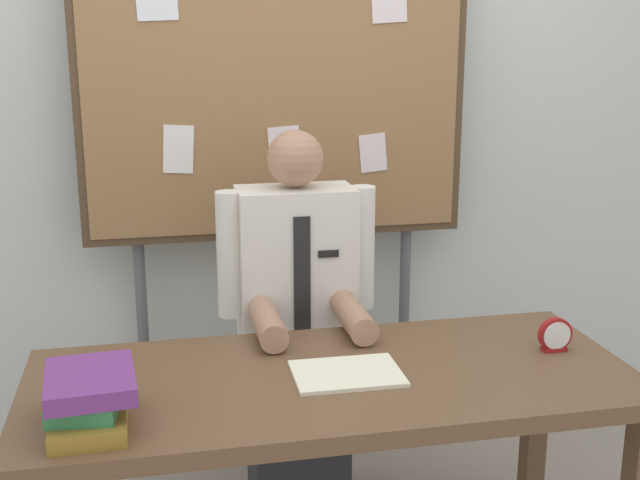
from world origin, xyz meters
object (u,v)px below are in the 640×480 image
Objects in this scene: book_stack at (89,398)px; desk_clock at (555,336)px; desk at (332,404)px; person at (297,340)px; open_notebook at (347,374)px; bulletin_board at (276,83)px.

desk_clock is (1.35, 0.20, -0.02)m from book_stack.
desk is 0.56m from person.
book_stack is at bearing -167.69° from open_notebook.
book_stack reaches higher than desk_clock.
book_stack reaches higher than desk.
person is 0.60m from open_notebook.
person is 1.00m from book_stack.
bulletin_board reaches higher than desk_clock.
desk_clock is at bearing 4.03° from open_notebook.
book_stack is (-0.65, -1.14, -0.69)m from bulletin_board.
open_notebook is (0.04, -0.99, -0.75)m from bulletin_board.
person is at bearing 93.64° from open_notebook.
person is at bearing 90.00° from desk.
person is 4.74× the size of book_stack.
desk_clock is (0.70, 0.03, 0.14)m from desk.
desk is 0.80× the size of bulletin_board.
person is 0.96m from bulletin_board.
bulletin_board is 7.08× the size of open_notebook.
person is 13.16× the size of desk_clock.
book_stack is 2.78× the size of desk_clock.
book_stack is at bearing -171.70° from desk_clock.
desk is 0.71m from desk_clock.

